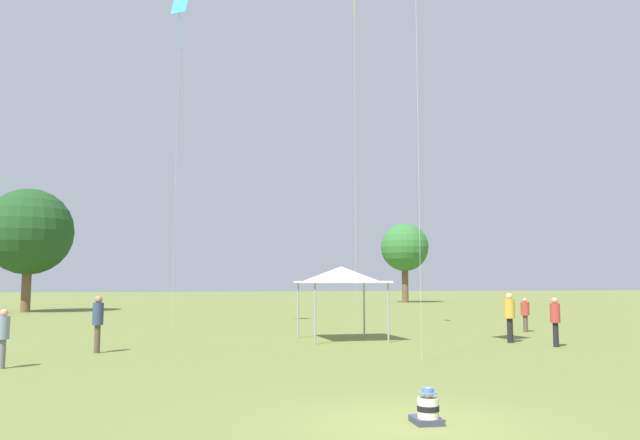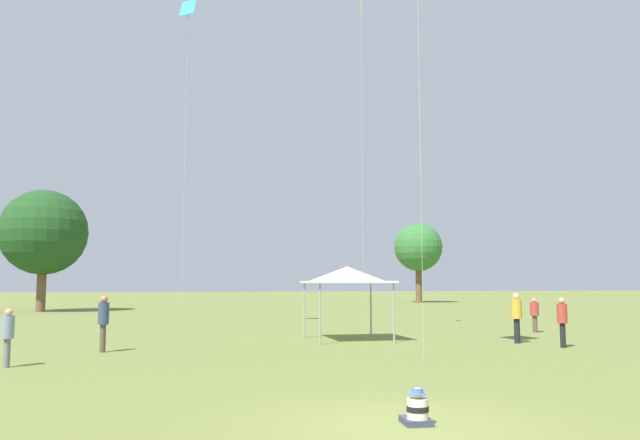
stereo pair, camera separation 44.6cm
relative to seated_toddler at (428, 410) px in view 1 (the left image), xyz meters
name	(u,v)px [view 1 (the left image)]	position (x,y,z in m)	size (l,w,h in m)	color
ground_plane	(413,426)	(-0.28, -0.06, -0.23)	(300.00, 300.00, 0.00)	olive
seated_toddler	(428,410)	(0.00, 0.00, 0.00)	(0.44, 0.54, 0.57)	#383D56
person_standing_0	(510,313)	(8.33, 11.67, 0.86)	(0.55, 0.55, 1.83)	black
person_standing_1	(555,317)	(9.06, 9.95, 0.79)	(0.39, 0.39, 1.70)	black
person_standing_2	(98,318)	(-6.13, 11.73, 0.86)	(0.43, 0.43, 1.79)	brown
person_standing_3	(525,312)	(11.68, 16.05, 0.67)	(0.51, 0.51, 1.52)	brown
person_standing_4	(3,333)	(-8.12, 8.50, 0.69)	(0.33, 0.33, 1.53)	slate
canopy_tent	(341,275)	(2.55, 14.17, 2.28)	(3.17, 3.17, 2.84)	white
kite_3	(179,24)	(-3.77, 21.15, 14.74)	(0.87, 0.73, 16.29)	#339EDB
distant_tree_0	(29,232)	(-14.45, 42.02, 5.86)	(6.58, 6.58, 9.40)	brown
distant_tree_2	(405,248)	(22.01, 57.08, 5.94)	(5.40, 5.40, 8.92)	brown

